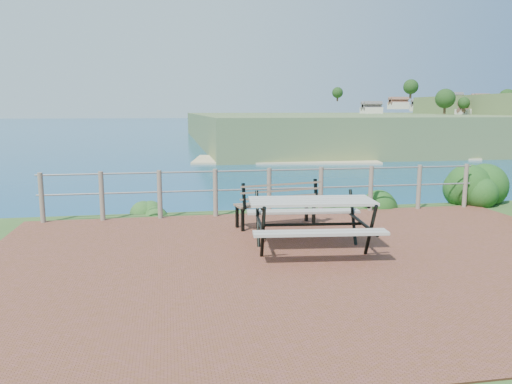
% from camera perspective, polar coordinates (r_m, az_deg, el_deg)
% --- Properties ---
extents(ground, '(10.00, 7.00, 0.12)m').
position_cam_1_polar(ground, '(7.61, 6.57, -7.85)').
color(ground, brown).
rests_on(ground, ground).
extents(ocean, '(1200.00, 1200.00, 0.00)m').
position_cam_1_polar(ocean, '(206.98, -9.51, 8.71)').
color(ocean, '#135676').
rests_on(ocean, ground).
extents(safety_railing, '(9.40, 0.10, 1.00)m').
position_cam_1_polar(safety_railing, '(10.65, 1.51, 0.37)').
color(safety_railing, '#6B5B4C').
rests_on(safety_railing, ground).
extents(picnic_table, '(2.02, 1.69, 0.82)m').
position_cam_1_polar(picnic_table, '(7.97, 6.32, -3.13)').
color(picnic_table, '#9B978B').
rests_on(picnic_table, ground).
extents(park_bench, '(1.66, 0.73, 0.91)m').
position_cam_1_polar(park_bench, '(9.57, 2.31, -0.50)').
color(park_bench, brown).
rests_on(park_bench, ground).
extents(shrub_right_edge, '(1.21, 1.21, 1.72)m').
position_cam_1_polar(shrub_right_edge, '(13.01, 24.54, -1.38)').
color(shrub_right_edge, '#154013').
rests_on(shrub_right_edge, ground).
extents(shrub_lip_west, '(0.67, 0.67, 0.37)m').
position_cam_1_polar(shrub_lip_west, '(11.25, -12.26, -2.32)').
color(shrub_lip_west, '#204D1D').
rests_on(shrub_lip_west, ground).
extents(shrub_lip_east, '(0.80, 0.80, 0.55)m').
position_cam_1_polar(shrub_lip_east, '(12.08, 13.06, -1.54)').
color(shrub_lip_east, '#154013').
rests_on(shrub_lip_east, ground).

